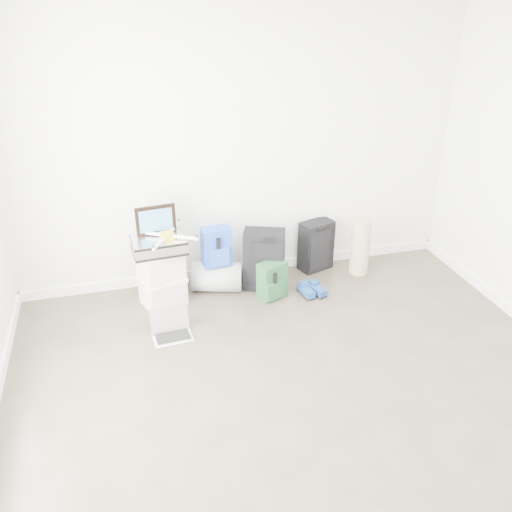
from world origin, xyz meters
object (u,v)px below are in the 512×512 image
object	(u,v)px
large_suitcase	(264,260)
boxes_stack	(162,278)
duffel_bag	(217,277)
briefcase	(159,245)
carry_on	(316,246)
laptop	(171,330)

from	to	relation	value
large_suitcase	boxes_stack	bearing A→B (deg)	-156.90
boxes_stack	duffel_bag	xyz separation A→B (m)	(0.56, 0.12, -0.13)
boxes_stack	large_suitcase	xyz separation A→B (m)	(1.03, 0.04, 0.03)
briefcase	duffel_bag	xyz separation A→B (m)	(0.56, 0.12, -0.48)
carry_on	duffel_bag	bearing A→B (deg)	170.21
large_suitcase	laptop	distance (m)	1.21
boxes_stack	briefcase	world-z (taller)	briefcase
boxes_stack	carry_on	xyz separation A→B (m)	(1.67, 0.28, -0.01)
briefcase	carry_on	bearing A→B (deg)	5.48
boxes_stack	laptop	size ratio (longest dim) A/B	1.58
laptop	large_suitcase	bearing A→B (deg)	25.63
briefcase	duffel_bag	size ratio (longest dim) A/B	0.97
large_suitcase	laptop	xyz separation A→B (m)	(-1.02, -0.59, -0.25)
large_suitcase	laptop	bearing A→B (deg)	-129.05
boxes_stack	carry_on	world-z (taller)	boxes_stack
carry_on	briefcase	bearing A→B (deg)	171.33
boxes_stack	briefcase	xyz separation A→B (m)	(-0.00, 0.00, 0.35)
large_suitcase	laptop	world-z (taller)	large_suitcase
large_suitcase	carry_on	xyz separation A→B (m)	(0.65, 0.24, -0.04)
briefcase	duffel_bag	distance (m)	0.75
briefcase	carry_on	xyz separation A→B (m)	(1.67, 0.28, -0.36)
boxes_stack	laptop	xyz separation A→B (m)	(0.00, -0.55, -0.23)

